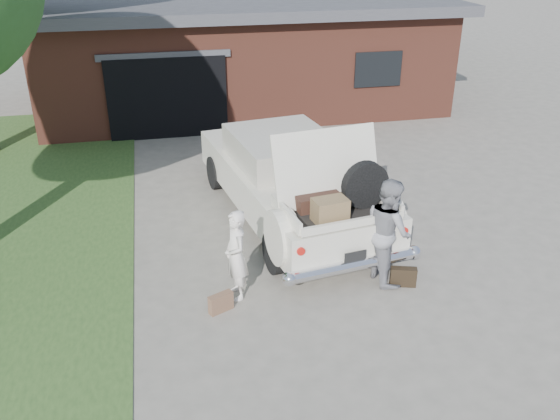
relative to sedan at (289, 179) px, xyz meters
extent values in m
plane|color=gray|center=(-0.60, -2.44, -0.85)|extent=(90.00, 90.00, 0.00)
cube|color=brown|center=(0.40, 9.06, 0.65)|extent=(12.00, 7.00, 3.00)
cube|color=#4C4C51|center=(0.40, 9.06, 2.30)|extent=(12.80, 7.80, 0.30)
cube|color=black|center=(-2.10, 5.61, 0.25)|extent=(3.20, 0.30, 2.20)
cube|color=#4C4C51|center=(-2.10, 5.54, 1.40)|extent=(3.50, 0.12, 0.18)
cube|color=black|center=(3.90, 5.54, 0.75)|extent=(1.40, 0.08, 1.00)
cube|color=silver|center=(-0.01, 0.05, -0.15)|extent=(2.94, 5.85, 0.73)
cube|color=#B9B2A2|center=(-0.06, 0.38, 0.50)|extent=(2.16, 2.49, 0.58)
cube|color=black|center=(-0.22, 1.43, 0.47)|extent=(1.73, 0.35, 0.49)
cube|color=black|center=(0.10, -0.67, 0.47)|extent=(1.73, 0.35, 0.49)
cylinder|color=black|center=(-0.70, -1.98, -0.48)|extent=(0.35, 0.77, 0.74)
cylinder|color=black|center=(1.25, -1.69, -0.48)|extent=(0.35, 0.77, 0.74)
cylinder|color=black|center=(-1.27, 1.78, -0.48)|extent=(0.35, 0.77, 0.74)
cylinder|color=black|center=(0.68, 2.08, -0.48)|extent=(0.35, 0.77, 0.74)
cylinder|color=silver|center=(0.42, -2.77, -0.40)|extent=(2.30, 0.54, 0.20)
cylinder|color=#A5140F|center=(-0.50, -2.83, 0.03)|extent=(0.15, 0.13, 0.13)
cylinder|color=#A5140F|center=(1.31, -2.56, 0.03)|extent=(0.15, 0.13, 0.13)
cube|color=black|center=(0.42, -2.80, -0.23)|extent=(0.38, 0.08, 0.19)
cube|color=black|center=(0.31, -2.05, 0.24)|extent=(1.90, 1.48, 0.04)
cube|color=silver|center=(-0.58, -2.19, 0.35)|extent=(0.25, 1.23, 0.20)
cube|color=silver|center=(1.20, -1.92, 0.35)|extent=(0.25, 1.23, 0.20)
cube|color=silver|center=(0.40, -2.66, 0.31)|extent=(1.78, 0.33, 0.13)
cube|color=silver|center=(0.25, -1.64, 0.87)|extent=(1.93, 0.72, 1.24)
cube|color=#3E241A|center=(0.02, -1.85, 0.38)|extent=(0.83, 0.60, 0.25)
cube|color=olive|center=(0.09, -2.41, 0.45)|extent=(0.59, 0.43, 0.38)
cube|color=black|center=(0.27, -1.79, 0.36)|extent=(0.66, 0.49, 0.19)
cylinder|color=black|center=(0.80, -2.04, 0.66)|extent=(0.82, 0.30, 0.80)
imported|color=white|center=(-1.46, -2.56, -0.10)|extent=(0.45, 0.60, 1.50)
imported|color=gray|center=(1.04, -2.58, 0.06)|extent=(0.76, 0.93, 1.80)
cube|color=brown|center=(-1.77, -2.92, -0.69)|extent=(0.41, 0.28, 0.30)
cube|color=black|center=(1.26, -2.86, -0.68)|extent=(0.45, 0.26, 0.33)
camera|label=1|loc=(-2.50, -10.49, 4.59)|focal=38.00mm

